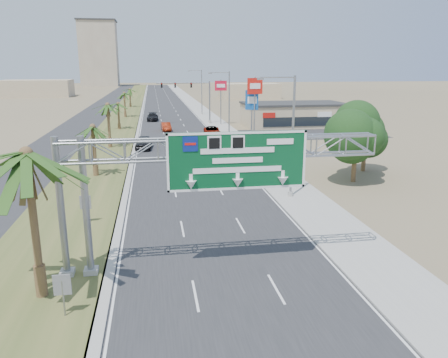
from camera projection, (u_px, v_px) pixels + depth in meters
name	position (u px, v px, depth m)	size (l,w,h in m)	color
road	(166.00, 107.00, 119.67)	(12.00, 300.00, 0.02)	#28282B
sidewalk_right	(197.00, 106.00, 120.99)	(4.00, 300.00, 0.10)	#9E9B93
median_grass	(129.00, 107.00, 118.10)	(7.00, 300.00, 0.12)	#445224
opposing_road	(102.00, 108.00, 117.03)	(8.00, 300.00, 0.02)	#28282B
sign_gantry	(206.00, 159.00, 22.35)	(16.75, 1.24, 7.50)	gray
palm_near	(26.00, 155.00, 19.03)	(5.70, 5.70, 8.35)	brown
palm_row_b	(93.00, 128.00, 42.43)	(3.99, 3.99, 5.95)	brown
palm_row_c	(108.00, 106.00, 57.53)	(3.99, 3.99, 6.75)	brown
palm_row_d	(118.00, 104.00, 75.04)	(3.99, 3.99, 5.45)	brown
palm_row_e	(124.00, 94.00, 93.03)	(3.99, 3.99, 6.15)	brown
palm_row_f	(130.00, 90.00, 117.02)	(3.99, 3.99, 5.75)	brown
streetlight_near	(290.00, 142.00, 35.54)	(3.27, 0.44, 10.00)	gray
streetlight_mid	(228.00, 108.00, 64.21)	(3.27, 0.44, 10.00)	gray
streetlight_far	(201.00, 94.00, 98.62)	(3.27, 0.44, 10.00)	gray
signal_mast	(199.00, 98.00, 82.93)	(10.28, 0.71, 8.00)	gray
store_building	(293.00, 115.00, 80.55)	(18.00, 10.00, 4.00)	tan
oak_near	(356.00, 135.00, 40.60)	(4.50, 4.50, 6.80)	brown
oak_far	(366.00, 135.00, 45.07)	(3.50, 3.50, 5.60)	brown
median_signback_a	(62.00, 288.00, 18.70)	(0.75, 0.08, 2.08)	gray
median_signback_b	(86.00, 204.00, 30.06)	(0.75, 0.08, 2.08)	gray
tower_distant	(99.00, 54.00, 244.13)	(20.00, 16.00, 35.00)	tan
building_distant_left	(37.00, 88.00, 159.71)	(24.00, 14.00, 6.00)	tan
building_distant_right	(249.00, 91.00, 152.40)	(20.00, 12.00, 5.00)	tan
car_left_lane	(144.00, 143.00, 58.03)	(2.04, 5.06, 1.72)	black
car_mid_lane	(166.00, 127.00, 74.58)	(1.50, 4.29, 1.41)	maroon
car_right_lane	(212.00, 131.00, 68.96)	(2.46, 5.33, 1.48)	gray
car_far	(153.00, 117.00, 88.58)	(2.15, 5.28, 1.53)	black
pole_sign_red_near	(255.00, 90.00, 66.68)	(2.42, 0.68, 9.20)	gray
pole_sign_blue	(252.00, 102.00, 67.62)	(2.00, 0.87, 7.36)	gray
pole_sign_red_far	(221.00, 89.00, 80.86)	(2.22, 0.54, 8.36)	gray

